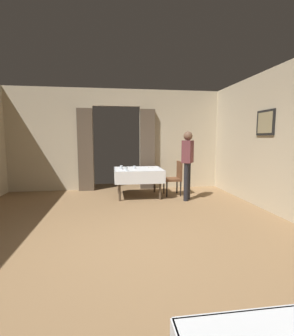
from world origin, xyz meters
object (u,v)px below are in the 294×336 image
object	(u,v)px
plate_mid_b	(151,167)
dining_table_mid	(138,172)
chair_mid_right	(175,176)
glass_mid_a	(121,167)
glass_mid_c	(135,167)
person_waiter_by_doorway	(188,160)
glass_mid_d	(126,169)

from	to	relation	value
plate_mid_b	dining_table_mid	bearing A→B (deg)	-152.67
chair_mid_right	glass_mid_a	distance (m)	1.50
chair_mid_right	plate_mid_b	world-z (taller)	chair_mid_right
dining_table_mid	glass_mid_c	size ratio (longest dim) A/B	15.56
plate_mid_b	person_waiter_by_doorway	world-z (taller)	person_waiter_by_doorway
glass_mid_a	chair_mid_right	bearing A→B (deg)	2.97
chair_mid_right	glass_mid_c	xyz separation A→B (m)	(-1.12, -0.03, 0.28)
chair_mid_right	glass_mid_a	xyz separation A→B (m)	(-1.47, -0.08, 0.28)
chair_mid_right	glass_mid_d	distance (m)	1.44
plate_mid_b	glass_mid_d	bearing A→B (deg)	-143.19
chair_mid_right	person_waiter_by_doorway	world-z (taller)	person_waiter_by_doorway
glass_mid_a	dining_table_mid	bearing A→B (deg)	5.87
plate_mid_b	glass_mid_d	world-z (taller)	glass_mid_d
glass_mid_a	glass_mid_d	bearing A→B (deg)	-70.57
glass_mid_a	glass_mid_c	xyz separation A→B (m)	(0.35, 0.05, -0.01)
dining_table_mid	glass_mid_d	distance (m)	0.51
person_waiter_by_doorway	dining_table_mid	bearing A→B (deg)	154.43
chair_mid_right	glass_mid_a	bearing A→B (deg)	-177.03
dining_table_mid	chair_mid_right	bearing A→B (deg)	1.67
glass_mid_d	glass_mid_a	bearing A→B (deg)	109.43
plate_mid_b	glass_mid_c	xyz separation A→B (m)	(-0.47, -0.19, 0.03)
glass_mid_d	glass_mid_c	bearing A→B (deg)	54.49
glass_mid_a	person_waiter_by_doorway	distance (m)	1.72
chair_mid_right	plate_mid_b	distance (m)	0.71
glass_mid_c	person_waiter_by_doorway	bearing A→B (deg)	-23.88
chair_mid_right	glass_mid_c	distance (m)	1.15
glass_mid_a	glass_mid_c	distance (m)	0.36
glass_mid_c	glass_mid_d	world-z (taller)	glass_mid_d
chair_mid_right	glass_mid_d	bearing A→B (deg)	-164.62
chair_mid_right	glass_mid_c	size ratio (longest dim) A/B	11.45
dining_table_mid	person_waiter_by_doorway	distance (m)	1.35
glass_mid_a	plate_mid_b	size ratio (longest dim) A/B	0.53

